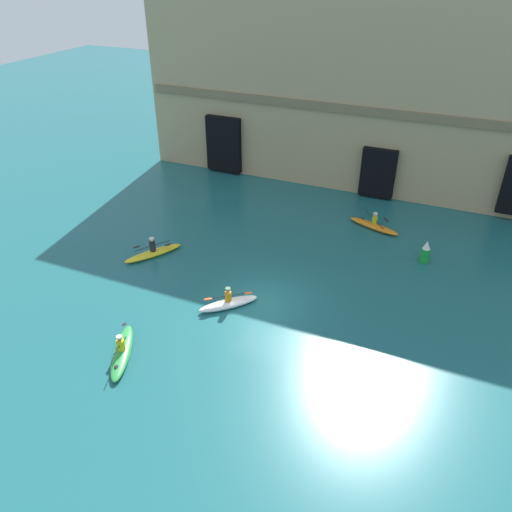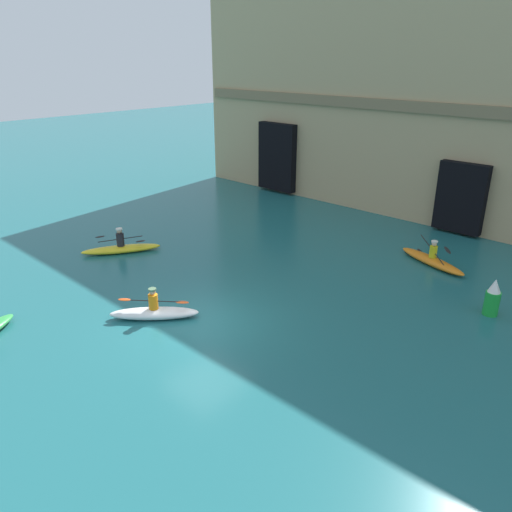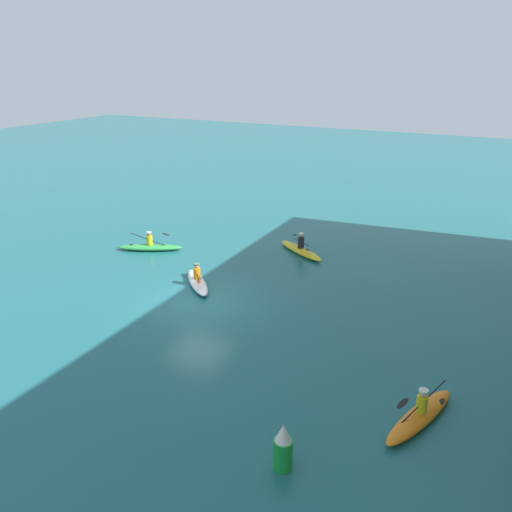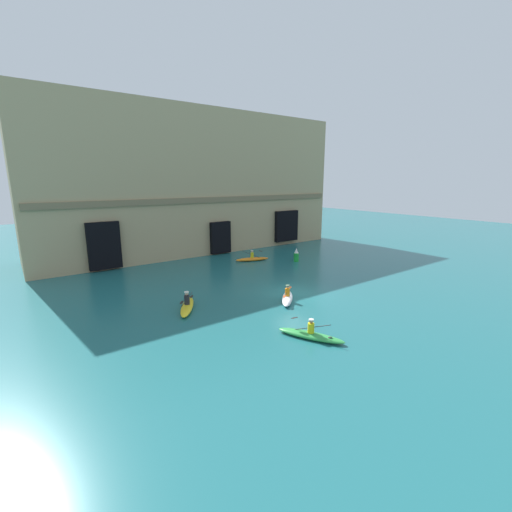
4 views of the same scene
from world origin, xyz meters
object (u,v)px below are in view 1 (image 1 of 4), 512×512
(kayak_white, at_px, (228,303))
(marker_buoy, at_px, (425,252))
(kayak_orange, at_px, (374,225))
(kayak_yellow, at_px, (153,252))
(kayak_green, at_px, (122,351))

(kayak_white, distance_m, marker_buoy, 11.63)
(kayak_orange, xyz_separation_m, kayak_yellow, (-10.99, -8.28, 0.00))
(kayak_yellow, height_order, kayak_white, kayak_yellow)
(kayak_yellow, bearing_deg, marker_buoy, 142.46)
(kayak_white, bearing_deg, kayak_orange, 20.22)
(kayak_green, relative_size, marker_buoy, 2.63)
(kayak_yellow, height_order, marker_buoy, marker_buoy)
(kayak_yellow, distance_m, marker_buoy, 15.43)
(kayak_yellow, distance_m, kayak_white, 6.65)
(kayak_yellow, bearing_deg, kayak_white, 98.23)
(kayak_orange, distance_m, kayak_yellow, 13.76)
(kayak_orange, height_order, kayak_white, kayak_white)
(kayak_white, bearing_deg, marker_buoy, -1.36)
(kayak_orange, relative_size, marker_buoy, 2.58)
(kayak_orange, distance_m, marker_buoy, 4.45)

